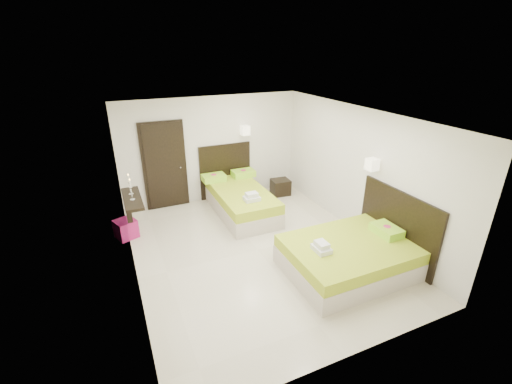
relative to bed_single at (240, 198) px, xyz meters
name	(u,v)px	position (x,y,z in m)	size (l,w,h in m)	color
floor	(258,250)	(-0.31, -1.72, -0.34)	(5.50, 5.50, 0.00)	beige
bed_single	(240,198)	(0.00, 0.00, 0.00)	(1.35, 2.25, 1.86)	beige
bed_double	(352,254)	(0.94, -2.96, -0.03)	(2.14, 1.82, 1.76)	beige
nightstand	(280,187)	(1.36, 0.52, -0.14)	(0.46, 0.41, 0.41)	black
ottoman	(126,229)	(-2.60, -0.16, -0.15)	(0.39, 0.39, 0.39)	#A3155D
door	(165,166)	(-1.51, 0.98, 0.71)	(1.02, 0.15, 2.14)	black
console_shelf	(132,199)	(-2.40, -0.12, 0.47)	(0.35, 1.20, 0.78)	black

